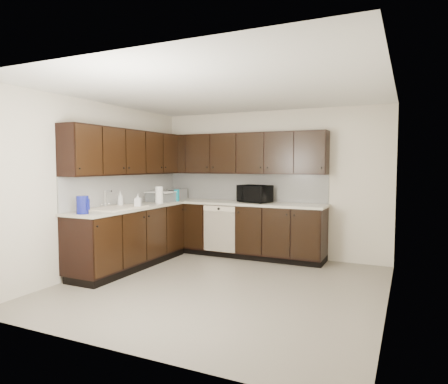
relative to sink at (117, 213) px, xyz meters
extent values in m
plane|color=gray|center=(1.68, 0.01, -0.88)|extent=(4.00, 4.00, 0.00)
plane|color=white|center=(1.68, 0.01, 1.62)|extent=(4.00, 4.00, 0.00)
cube|color=beige|center=(1.68, 2.01, 0.37)|extent=(4.00, 0.02, 2.50)
cube|color=beige|center=(-0.32, 0.01, 0.37)|extent=(0.02, 4.00, 2.50)
cube|color=beige|center=(3.68, 0.01, 0.37)|extent=(0.02, 4.00, 2.50)
cube|color=beige|center=(1.68, -1.99, 0.37)|extent=(4.00, 0.02, 2.50)
cube|color=black|center=(1.18, 1.71, -0.43)|extent=(3.00, 0.60, 0.90)
cube|color=black|center=(-0.02, 0.31, -0.43)|extent=(0.60, 2.20, 0.90)
cube|color=black|center=(1.18, 1.74, -0.83)|extent=(3.00, 0.54, 0.10)
cube|color=black|center=(0.01, 0.31, -0.83)|extent=(0.54, 2.20, 0.10)
cube|color=#B9B4A1|center=(1.18, 1.71, 0.04)|extent=(3.03, 0.63, 0.04)
cube|color=#B9B4A1|center=(-0.02, 0.31, 0.04)|extent=(0.63, 2.23, 0.04)
cube|color=silver|center=(1.18, 2.00, 0.30)|extent=(3.00, 0.02, 0.48)
cube|color=silver|center=(-0.31, 0.61, 0.30)|extent=(0.02, 2.80, 0.48)
cube|color=black|center=(1.18, 1.85, 0.89)|extent=(3.00, 0.33, 0.70)
cube|color=black|center=(-0.15, 0.45, 0.89)|extent=(0.33, 2.47, 0.70)
cube|color=beige|center=(0.98, 1.42, -0.38)|extent=(0.58, 0.02, 0.78)
cube|color=beige|center=(0.98, 1.42, -0.04)|extent=(0.58, 0.03, 0.08)
cylinder|color=black|center=(0.98, 1.40, -0.04)|extent=(0.04, 0.02, 0.04)
cube|color=beige|center=(0.00, 0.01, 0.06)|extent=(0.54, 0.82, 0.03)
cube|color=beige|center=(0.00, -0.19, -0.02)|extent=(0.42, 0.34, 0.16)
cube|color=beige|center=(0.00, 0.21, -0.02)|extent=(0.42, 0.34, 0.16)
cylinder|color=silver|center=(-0.22, 0.01, 0.19)|extent=(0.03, 0.03, 0.26)
cylinder|color=silver|center=(-0.17, 0.01, 0.31)|extent=(0.14, 0.02, 0.02)
cylinder|color=#B2B2B7|center=(0.00, -0.19, 0.01)|extent=(0.20, 0.20, 0.10)
imported|color=black|center=(1.49, 1.73, 0.20)|extent=(0.60, 0.48, 0.29)
imported|color=gray|center=(0.20, 0.24, 0.16)|extent=(0.12, 0.12, 0.21)
imported|color=gray|center=(-0.15, 0.27, 0.18)|extent=(0.11, 0.11, 0.23)
cube|color=#B7B7B9|center=(-0.07, 1.79, 0.16)|extent=(0.34, 0.28, 0.19)
cube|color=silver|center=(-0.01, 1.15, 0.14)|extent=(0.47, 0.38, 0.17)
cylinder|color=#0F1790|center=(0.02, -0.69, 0.18)|extent=(0.18, 0.18, 0.24)
cylinder|color=#0E869A|center=(0.18, 1.36, 0.16)|extent=(0.09, 0.09, 0.20)
cylinder|color=white|center=(0.13, 0.91, 0.20)|extent=(0.13, 0.13, 0.28)
camera|label=1|loc=(3.87, -4.57, 0.70)|focal=32.00mm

